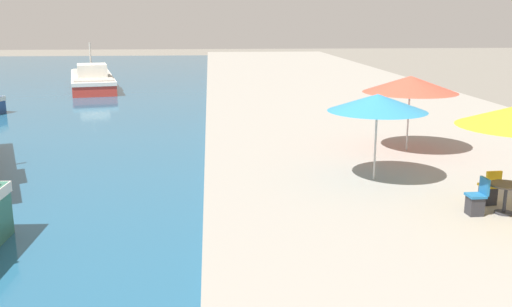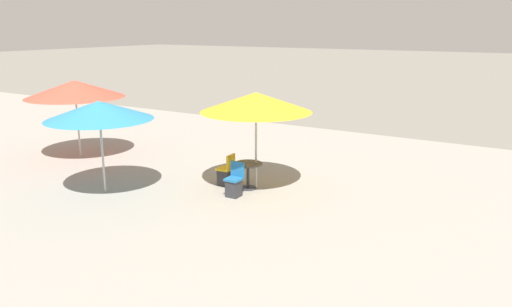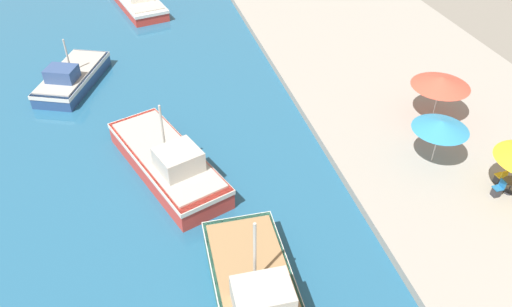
% 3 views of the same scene
% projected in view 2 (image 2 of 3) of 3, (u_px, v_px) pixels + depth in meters
% --- Properties ---
extents(cafe_umbrella_pink, '(3.03, 3.03, 2.69)m').
position_uv_depth(cafe_umbrella_pink, '(256.00, 102.00, 13.35)').
color(cafe_umbrella_pink, '#B7B7B7').
rests_on(cafe_umbrella_pink, quay_promenade).
extents(cafe_umbrella_white, '(2.83, 2.83, 2.51)m').
position_uv_depth(cafe_umbrella_white, '(99.00, 110.00, 13.06)').
color(cafe_umbrella_white, '#B7B7B7').
rests_on(cafe_umbrella_white, quay_promenade).
extents(cafe_umbrella_striped, '(3.30, 3.30, 2.63)m').
position_uv_depth(cafe_umbrella_striped, '(75.00, 89.00, 16.79)').
color(cafe_umbrella_striped, '#B7B7B7').
rests_on(cafe_umbrella_striped, quay_promenade).
extents(cafe_table, '(0.80, 0.80, 0.74)m').
position_uv_depth(cafe_table, '(248.00, 170.00, 13.77)').
color(cafe_table, '#333338').
rests_on(cafe_table, quay_promenade).
extents(cafe_chair_left, '(0.44, 0.41, 0.91)m').
position_uv_depth(cafe_chair_left, '(234.00, 185.00, 13.21)').
color(cafe_chair_left, '#2D2D33').
rests_on(cafe_chair_left, quay_promenade).
extents(cafe_chair_right, '(0.43, 0.46, 0.91)m').
position_uv_depth(cafe_chair_right, '(226.00, 174.00, 14.14)').
color(cafe_chair_right, '#2D2D33').
rests_on(cafe_chair_right, quay_promenade).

